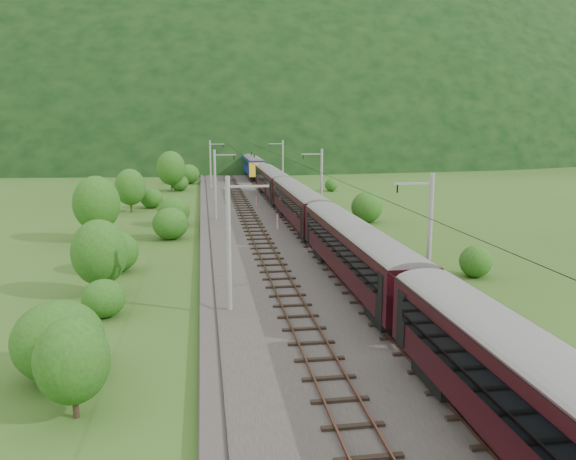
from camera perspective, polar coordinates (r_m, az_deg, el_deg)
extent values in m
plane|color=#2F4A17|center=(35.05, 4.37, -8.01)|extent=(600.00, 600.00, 0.00)
cube|color=#38332D|center=(44.39, 1.47, -3.71)|extent=(14.00, 220.00, 0.30)
cube|color=brown|center=(43.88, -2.55, -3.42)|extent=(0.08, 220.00, 0.15)
cube|color=brown|center=(44.05, -0.69, -3.36)|extent=(0.08, 220.00, 0.15)
cube|color=black|center=(43.99, -1.61, -3.56)|extent=(2.40, 220.00, 0.12)
cube|color=brown|center=(44.62, 3.60, -3.19)|extent=(0.08, 220.00, 0.15)
cube|color=brown|center=(44.94, 5.39, -3.11)|extent=(0.08, 220.00, 0.15)
cube|color=black|center=(44.81, 4.50, -3.32)|extent=(2.40, 220.00, 0.12)
cylinder|color=gray|center=(33.06, -6.05, -1.46)|extent=(0.28, 0.28, 8.00)
cube|color=gray|center=(32.58, -4.05, 4.46)|extent=(2.40, 0.12, 0.12)
cylinder|color=black|center=(32.71, -2.29, 3.97)|extent=(0.10, 0.10, 0.50)
cylinder|color=gray|center=(64.67, -7.41, 4.56)|extent=(0.28, 0.28, 8.00)
cube|color=gray|center=(64.43, -6.41, 7.60)|extent=(2.40, 0.12, 0.12)
cylinder|color=black|center=(64.50, -5.51, 7.35)|extent=(0.10, 0.10, 0.50)
cylinder|color=gray|center=(96.54, -7.89, 6.62)|extent=(0.28, 0.28, 8.00)
cube|color=gray|center=(96.38, -7.22, 8.65)|extent=(2.40, 0.12, 0.12)
cylinder|color=black|center=(96.42, -6.61, 8.49)|extent=(0.10, 0.10, 0.50)
cylinder|color=gray|center=(128.47, -8.12, 7.66)|extent=(0.28, 0.28, 8.00)
cube|color=gray|center=(128.35, -7.62, 9.19)|extent=(2.40, 0.12, 0.12)
cylinder|color=black|center=(128.39, -7.17, 9.06)|extent=(0.10, 0.10, 0.50)
cylinder|color=gray|center=(160.43, -8.27, 8.28)|extent=(0.28, 0.28, 8.00)
cube|color=gray|center=(160.34, -7.87, 9.50)|extent=(2.40, 0.12, 0.12)
cylinder|color=black|center=(160.36, -7.50, 9.41)|extent=(0.10, 0.10, 0.50)
cylinder|color=gray|center=(35.81, 14.19, -0.78)|extent=(0.28, 0.28, 8.00)
cube|color=gray|center=(34.84, 12.62, 4.64)|extent=(2.40, 0.12, 0.12)
cylinder|color=black|center=(34.53, 11.05, 4.14)|extent=(0.10, 0.10, 0.50)
cylinder|color=gray|center=(66.12, 3.43, 4.77)|extent=(0.28, 0.28, 8.00)
cube|color=gray|center=(65.60, 2.43, 7.71)|extent=(2.40, 0.12, 0.12)
cylinder|color=black|center=(65.43, 1.56, 7.45)|extent=(0.10, 0.10, 0.50)
cylinder|color=gray|center=(97.51, -0.53, 6.76)|extent=(0.28, 0.28, 8.00)
cube|color=gray|center=(97.16, -1.24, 8.75)|extent=(2.40, 0.12, 0.12)
cylinder|color=black|center=(97.05, -1.84, 8.57)|extent=(0.10, 0.10, 0.50)
cylinder|color=gray|center=(129.21, -2.57, 7.77)|extent=(0.28, 0.28, 8.00)
cube|color=gray|center=(128.94, -3.12, 9.27)|extent=(2.40, 0.12, 0.12)
cylinder|color=black|center=(128.86, -3.57, 9.13)|extent=(0.10, 0.10, 0.50)
cylinder|color=gray|center=(161.02, -3.81, 8.38)|extent=(0.28, 0.28, 8.00)
cube|color=gray|center=(160.81, -4.25, 9.58)|extent=(2.40, 0.12, 0.12)
cylinder|color=black|center=(160.74, -4.61, 9.47)|extent=(0.10, 0.10, 0.50)
cylinder|color=black|center=(42.81, -1.66, 5.21)|extent=(0.03, 198.00, 0.03)
cylinder|color=black|center=(43.65, 4.63, 5.29)|extent=(0.03, 198.00, 0.03)
ellipsoid|color=black|center=(292.59, -7.28, 8.60)|extent=(504.00, 360.00, 244.00)
cube|color=black|center=(18.53, 26.60, -17.40)|extent=(2.83, 21.49, 2.93)
cylinder|color=gray|center=(17.97, 26.96, -13.67)|extent=(2.83, 21.39, 2.83)
cube|color=black|center=(17.63, 22.70, -17.28)|extent=(0.05, 18.91, 1.12)
cube|color=black|center=(25.16, 16.11, -13.81)|extent=(2.15, 3.13, 0.88)
cube|color=black|center=(37.93, 6.85, -2.02)|extent=(2.83, 21.49, 2.93)
cylinder|color=gray|center=(37.65, 6.89, -0.06)|extent=(2.83, 21.39, 2.83)
cube|color=black|center=(37.49, 4.74, -1.57)|extent=(0.05, 18.91, 1.12)
cube|color=black|center=(38.25, 8.93, -1.42)|extent=(0.05, 18.91, 1.12)
cube|color=black|center=(31.55, 10.44, -8.41)|extent=(2.15, 3.13, 0.88)
cube|color=black|center=(45.46, 4.27, -2.27)|extent=(2.15, 3.13, 0.88)
cube|color=black|center=(59.53, 1.08, 2.76)|extent=(2.83, 21.49, 2.93)
cylinder|color=gray|center=(59.36, 1.08, 4.02)|extent=(2.83, 21.39, 2.83)
cube|color=black|center=(59.26, -0.29, 3.07)|extent=(0.05, 18.91, 1.12)
cube|color=black|center=(59.74, 2.44, 3.13)|extent=(0.05, 18.91, 1.12)
cube|color=black|center=(52.56, 2.46, -0.44)|extent=(2.15, 3.13, 0.88)
cube|color=black|center=(67.16, -0.02, 2.05)|extent=(2.15, 3.13, 0.88)
cube|color=black|center=(81.62, -1.61, 4.97)|extent=(2.83, 21.49, 2.93)
cylinder|color=gray|center=(81.49, -1.61, 5.90)|extent=(2.83, 21.39, 2.83)
cube|color=black|center=(81.42, -2.62, 5.20)|extent=(0.05, 18.91, 1.12)
cube|color=black|center=(81.77, -0.61, 5.24)|extent=(0.05, 18.91, 1.12)
cube|color=black|center=(74.44, -0.88, 2.93)|extent=(2.15, 3.13, 0.88)
cube|color=black|center=(89.25, -2.20, 4.25)|extent=(2.15, 3.13, 0.88)
cube|color=navy|center=(112.60, -3.59, 6.59)|extent=(2.83, 17.59, 2.93)
cylinder|color=gray|center=(112.51, -3.60, 7.26)|extent=(2.83, 17.50, 2.83)
cube|color=black|center=(112.45, -4.33, 6.76)|extent=(0.05, 15.48, 1.12)
cube|color=black|center=(112.71, -2.86, 6.78)|extent=(0.05, 15.48, 1.12)
cube|color=black|center=(106.66, -3.28, 5.33)|extent=(2.15, 3.13, 0.88)
cube|color=black|center=(118.86, -3.85, 5.89)|extent=(2.15, 3.13, 0.88)
cube|color=yellow|center=(121.15, -3.96, 6.80)|extent=(2.89, 0.50, 2.64)
cube|color=yellow|center=(104.08, -3.16, 6.14)|extent=(2.89, 0.50, 2.64)
cube|color=black|center=(115.45, -3.74, 7.69)|extent=(0.08, 1.60, 0.88)
cylinder|color=red|center=(74.47, -3.21, 2.90)|extent=(0.15, 0.15, 1.38)
cylinder|color=red|center=(58.62, -1.07, 0.84)|extent=(0.17, 0.17, 1.61)
cylinder|color=black|center=(79.18, -6.34, 3.52)|extent=(0.13, 0.13, 1.90)
sphere|color=red|center=(79.06, -6.36, 4.23)|extent=(0.23, 0.23, 0.23)
ellipsoid|color=#244B14|center=(27.35, -22.30, -10.37)|extent=(4.01, 4.01, 3.61)
ellipsoid|color=#244B14|center=(34.99, -18.23, -6.62)|extent=(2.53, 2.53, 2.28)
ellipsoid|color=#244B14|center=(44.91, -17.17, -2.11)|extent=(3.58, 3.58, 3.22)
ellipsoid|color=#244B14|center=(56.13, -11.85, 0.64)|extent=(3.49, 3.49, 3.14)
ellipsoid|color=#244B14|center=(63.60, -11.54, 1.88)|extent=(3.57, 3.57, 3.21)
ellipsoid|color=#244B14|center=(77.37, -13.71, 3.17)|extent=(2.98, 2.98, 2.68)
ellipsoid|color=#244B14|center=(84.81, -13.56, 3.48)|extent=(1.86, 1.86, 1.67)
ellipsoid|color=#244B14|center=(95.88, -10.97, 4.73)|extent=(3.02, 3.02, 2.71)
ellipsoid|color=#244B14|center=(106.50, -10.07, 5.61)|extent=(4.06, 4.06, 3.66)
ellipsoid|color=#244B14|center=(116.98, -10.20, 5.76)|extent=(2.68, 2.68, 2.41)
ellipsoid|color=#244B14|center=(127.80, -11.41, 6.04)|extent=(2.15, 2.15, 1.94)
cylinder|color=black|center=(24.04, -20.87, -15.05)|extent=(0.24, 0.24, 2.22)
ellipsoid|color=#244B14|center=(23.53, -21.08, -12.27)|extent=(2.85, 2.85, 3.42)
cylinder|color=black|center=(38.93, -18.47, -4.47)|extent=(0.24, 0.24, 2.81)
ellipsoid|color=#244B14|center=(38.55, -18.61, -2.17)|extent=(3.61, 3.61, 4.33)
cylinder|color=black|center=(57.05, -18.76, 0.61)|extent=(0.24, 0.24, 3.45)
ellipsoid|color=#244B14|center=(56.75, -18.88, 2.57)|extent=(4.43, 4.43, 5.32)
cylinder|color=black|center=(74.46, -15.68, 2.91)|extent=(0.24, 0.24, 3.01)
ellipsoid|color=#244B14|center=(74.25, -15.75, 4.22)|extent=(3.87, 3.87, 4.64)
cylinder|color=black|center=(95.10, -11.76, 4.93)|extent=(0.24, 0.24, 3.65)
ellipsoid|color=#244B14|center=(94.92, -11.81, 6.18)|extent=(4.69, 4.69, 5.62)
ellipsoid|color=#244B14|center=(43.93, 18.51, -3.20)|extent=(2.38, 2.38, 2.14)
ellipsoid|color=#244B14|center=(64.81, 8.01, 2.16)|extent=(3.57, 3.57, 3.21)
ellipsoid|color=#244B14|center=(93.96, 4.40, 4.52)|extent=(2.11, 2.11, 1.90)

